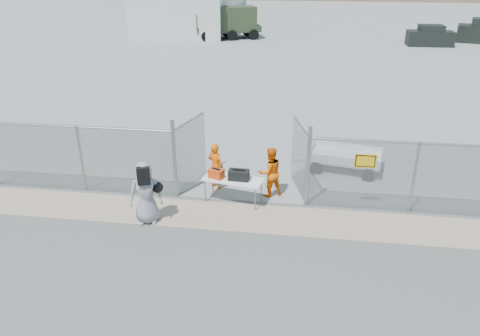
# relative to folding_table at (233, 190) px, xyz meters

# --- Properties ---
(ground) EXTENTS (160.00, 160.00, 0.00)m
(ground) POSITION_rel_folding_table_xyz_m (0.20, -1.94, -0.38)
(ground) COLOR #484848
(tarmac_inside) EXTENTS (160.00, 80.00, 0.01)m
(tarmac_inside) POSITION_rel_folding_table_xyz_m (0.20, 40.06, -0.38)
(tarmac_inside) COLOR gray
(tarmac_inside) RESTS_ON ground
(dirt_strip) EXTENTS (44.00, 1.60, 0.01)m
(dirt_strip) POSITION_rel_folding_table_xyz_m (0.20, -0.94, -0.38)
(dirt_strip) COLOR tan
(dirt_strip) RESTS_ON ground
(chain_link_fence) EXTENTS (40.00, 0.20, 2.20)m
(chain_link_fence) POSITION_rel_folding_table_xyz_m (0.20, 0.06, 0.72)
(chain_link_fence) COLOR gray
(chain_link_fence) RESTS_ON ground
(folding_table) EXTENTS (1.92, 1.11, 0.77)m
(folding_table) POSITION_rel_folding_table_xyz_m (0.00, 0.00, 0.00)
(folding_table) COLOR white
(folding_table) RESTS_ON ground
(orange_bag) EXTENTS (0.51, 0.44, 0.27)m
(orange_bag) POSITION_rel_folding_table_xyz_m (-0.51, -0.01, 0.52)
(orange_bag) COLOR #D54311
(orange_bag) RESTS_ON folding_table
(black_duffel) EXTENTS (0.62, 0.38, 0.29)m
(black_duffel) POSITION_rel_folding_table_xyz_m (0.17, -0.03, 0.53)
(black_duffel) COLOR black
(black_duffel) RESTS_ON folding_table
(security_worker_left) EXTENTS (0.66, 0.56, 1.52)m
(security_worker_left) POSITION_rel_folding_table_xyz_m (-0.70, 0.86, 0.38)
(security_worker_left) COLOR #E65904
(security_worker_left) RESTS_ON ground
(security_worker_right) EXTENTS (0.97, 0.91, 1.59)m
(security_worker_right) POSITION_rel_folding_table_xyz_m (1.06, 0.56, 0.41)
(security_worker_right) COLOR #E65904
(security_worker_right) RESTS_ON ground
(visitor) EXTENTS (1.02, 0.81, 1.83)m
(visitor) POSITION_rel_folding_table_xyz_m (-2.20, -1.52, 0.53)
(visitor) COLOR gray
(visitor) RESTS_ON ground
(utility_trailer) EXTENTS (3.45, 2.23, 0.77)m
(utility_trailer) POSITION_rel_folding_table_xyz_m (3.50, 2.87, 0.00)
(utility_trailer) COLOR white
(utility_trailer) RESTS_ON ground
(military_truck) EXTENTS (6.30, 4.22, 2.82)m
(military_truck) POSITION_rel_folding_table_xyz_m (-5.29, 30.96, 1.03)
(military_truck) COLOR #2F3B22
(military_truck) RESTS_ON ground
(parked_vehicle_near) EXTENTS (3.71, 1.71, 1.67)m
(parked_vehicle_near) POSITION_rel_folding_table_xyz_m (12.17, 29.58, 0.45)
(parked_vehicle_near) COLOR black
(parked_vehicle_near) RESTS_ON ground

